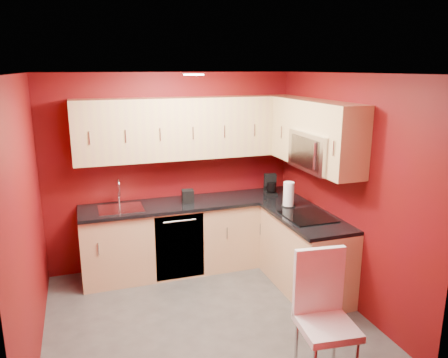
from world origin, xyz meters
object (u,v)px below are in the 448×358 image
paper_towel (289,194)px  dining_chair (327,320)px  sink (120,205)px  coffee_maker (271,185)px  napkin_holder (188,196)px  microwave (320,151)px

paper_towel → dining_chair: (-0.55, -1.83, -0.51)m
sink → coffee_maker: 1.97m
coffee_maker → sink: bearing=-168.0°
napkin_holder → dining_chair: size_ratio=0.14×
napkin_holder → coffee_maker: bearing=-0.6°
coffee_maker → napkin_holder: 1.13m
microwave → dining_chair: 1.92m
coffee_maker → dining_chair: (-0.56, -2.38, -0.49)m
coffee_maker → napkin_holder: (-1.13, 0.01, -0.05)m
sink → coffee_maker: (1.96, -0.03, 0.10)m
microwave → sink: microwave is taller
paper_towel → dining_chair: bearing=-106.7°
microwave → sink: (-2.09, 1.00, -0.72)m
napkin_holder → paper_towel: size_ratio=0.51×
sink → paper_towel: sink is taller
napkin_holder → paper_towel: paper_towel is taller
sink → coffee_maker: bearing=-0.8°
sink → napkin_holder: size_ratio=3.35×
napkin_holder → dining_chair: dining_chair is taller
microwave → coffee_maker: bearing=97.6°
dining_chair → sink: bearing=126.6°
dining_chair → paper_towel: bearing=79.7°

